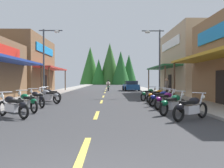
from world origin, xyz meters
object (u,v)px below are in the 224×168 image
object	(u,v)px
motorcycle_parked_right_0	(191,107)
motorcycle_parked_left_2	(37,98)
motorcycle_parked_right_5	(149,94)
motorcycle_parked_left_0	(13,106)
pedestrian_browsing	(167,85)
motorcycle_parked_right_4	(157,96)
parked_car_curbside	(131,86)
motorcycle_parked_right_1	(173,103)
motorcycle_parked_left_4	(51,94)
streetlamp_right	(156,53)
motorcycle_parked_right_3	(161,98)
rider_cruising_lead	(108,86)
motorcycle_parked_right_2	(166,100)
streetlamp_left	(47,53)
motorcycle_parked_left_1	(27,102)
motorcycle_parked_left_3	(48,96)
pedestrian_by_shop	(166,87)

from	to	relation	value
motorcycle_parked_right_0	motorcycle_parked_left_2	distance (m)	8.46
motorcycle_parked_right_0	motorcycle_parked_right_5	world-z (taller)	same
motorcycle_parked_right_5	motorcycle_parked_right_0	bearing A→B (deg)	-135.94
motorcycle_parked_left_0	pedestrian_browsing	distance (m)	18.12
motorcycle_parked_right_4	parked_car_curbside	size ratio (longest dim) A/B	0.40
motorcycle_parked_right_1	motorcycle_parked_left_4	distance (m)	9.67
streetlamp_right	motorcycle_parked_right_3	world-z (taller)	streetlamp_right
rider_cruising_lead	motorcycle_parked_right_4	bearing A→B (deg)	-170.55
motorcycle_parked_right_2	motorcycle_parked_left_0	size ratio (longest dim) A/B	0.88
streetlamp_left	motorcycle_parked_left_4	xyz separation A→B (m)	(1.17, -3.61, -3.39)
motorcycle_parked_left_1	parked_car_curbside	distance (m)	22.94
motorcycle_parked_right_3	motorcycle_parked_left_1	xyz separation A→B (m)	(-6.98, -2.54, 0.00)
motorcycle_parked_left_1	rider_cruising_lead	xyz separation A→B (m)	(3.77, 21.46, 0.17)
motorcycle_parked_right_3	motorcycle_parked_left_4	distance (m)	7.93
streetlamp_right	motorcycle_parked_right_4	xyz separation A→B (m)	(-1.12, -6.00, -3.50)
motorcycle_parked_right_2	motorcycle_parked_right_5	size ratio (longest dim) A/B	0.97
motorcycle_parked_right_0	motorcycle_parked_right_1	distance (m)	1.46
motorcycle_parked_right_0	pedestrian_browsing	bearing A→B (deg)	43.49
motorcycle_parked_right_5	motorcycle_parked_left_3	bearing A→B (deg)	148.19
motorcycle_parked_right_2	motorcycle_parked_left_2	world-z (taller)	same
motorcycle_parked_right_3	motorcycle_parked_right_4	xyz separation A→B (m)	(0.15, 1.80, 0.00)
streetlamp_left	motorcycle_parked_right_1	world-z (taller)	streetlamp_left
motorcycle_parked_right_5	pedestrian_browsing	distance (m)	8.11
motorcycle_parked_right_3	pedestrian_by_shop	bearing A→B (deg)	36.09
motorcycle_parked_right_4	motorcycle_parked_left_3	xyz separation A→B (m)	(-7.15, -0.27, 0.00)
motorcycle_parked_right_0	motorcycle_parked_left_0	size ratio (longest dim) A/B	1.00
motorcycle_parked_right_4	motorcycle_parked_right_3	bearing A→B (deg)	-132.79
motorcycle_parked_right_1	rider_cruising_lead	bearing A→B (deg)	54.33
motorcycle_parked_right_4	motorcycle_parked_right_5	bearing A→B (deg)	61.89
streetlamp_right	pedestrian_browsing	xyz separation A→B (m)	(1.75, 3.08, -2.94)
motorcycle_parked_right_4	motorcycle_parked_right_2	bearing A→B (deg)	-131.79
motorcycle_parked_right_0	streetlamp_right	bearing A→B (deg)	48.67
motorcycle_parked_left_1	rider_cruising_lead	size ratio (longest dim) A/B	0.75
motorcycle_parked_left_0	parked_car_curbside	bearing A→B (deg)	-70.64
motorcycle_parked_left_3	pedestrian_browsing	distance (m)	13.72
motorcycle_parked_left_1	rider_cruising_lead	distance (m)	21.79
motorcycle_parked_right_0	motorcycle_parked_left_4	size ratio (longest dim) A/B	0.97
motorcycle_parked_right_0	motorcycle_parked_left_2	xyz separation A→B (m)	(-7.21, 4.41, 0.00)
motorcycle_parked_right_2	pedestrian_by_shop	xyz separation A→B (m)	(1.77, 7.14, 0.47)
motorcycle_parked_right_3	motorcycle_parked_left_2	size ratio (longest dim) A/B	1.03
motorcycle_parked_left_1	motorcycle_parked_right_1	bearing A→B (deg)	-141.98
motorcycle_parked_left_0	motorcycle_parked_left_2	bearing A→B (deg)	-51.23
motorcycle_parked_left_2	streetlamp_left	bearing A→B (deg)	-29.39
motorcycle_parked_right_0	pedestrian_browsing	size ratio (longest dim) A/B	1.00
motorcycle_parked_right_5	motorcycle_parked_left_4	size ratio (longest dim) A/B	0.89
motorcycle_parked_left_3	pedestrian_browsing	xyz separation A→B (m)	(10.02, 9.35, 0.55)
motorcycle_parked_right_2	motorcycle_parked_right_4	world-z (taller)	same
motorcycle_parked_right_1	motorcycle_parked_left_3	distance (m)	8.42
motorcycle_parked_right_3	pedestrian_browsing	bearing A→B (deg)	37.18
motorcycle_parked_right_1	rider_cruising_lead	distance (m)	22.58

